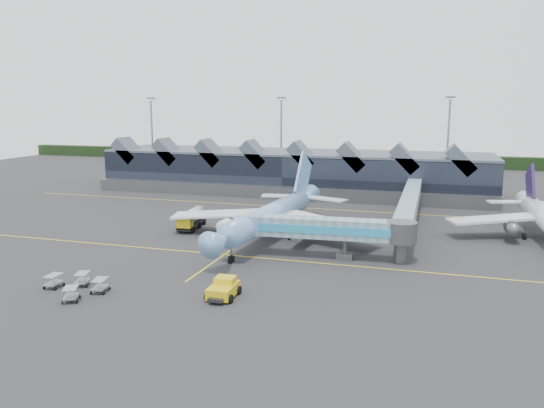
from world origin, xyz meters
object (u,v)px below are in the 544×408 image
(jet_bridge, at_px, (338,230))
(fuel_truck, at_px, (192,218))
(pushback_tug, at_px, (223,289))
(main_airliner, at_px, (273,214))

(jet_bridge, bearing_deg, fuel_truck, 153.99)
(pushback_tug, bearing_deg, main_airliner, 93.42)
(main_airliner, height_order, fuel_truck, main_airliner)
(main_airliner, distance_m, fuel_truck, 15.06)
(main_airliner, distance_m, pushback_tug, 26.67)
(fuel_truck, relative_size, pushback_tug, 1.98)
(fuel_truck, bearing_deg, main_airliner, -15.81)
(fuel_truck, bearing_deg, jet_bridge, -29.08)
(main_airliner, bearing_deg, pushback_tug, -79.38)
(main_airliner, xyz_separation_m, jet_bridge, (11.64, -8.42, 0.22))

